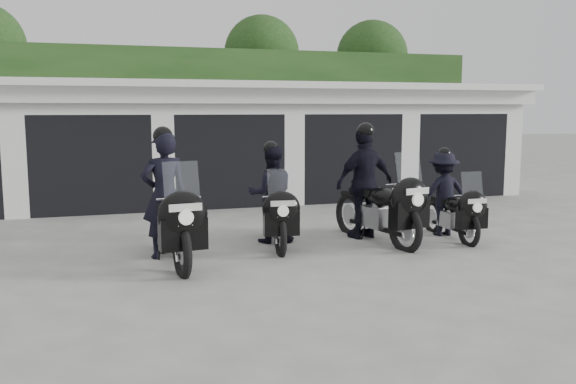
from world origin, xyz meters
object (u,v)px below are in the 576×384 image
object	(u,v)px
police_bike_a	(169,208)
police_bike_b	(273,200)
police_bike_c	(371,189)
police_bike_d	(447,198)

from	to	relation	value
police_bike_a	police_bike_b	world-z (taller)	police_bike_a
police_bike_c	police_bike_a	bearing A→B (deg)	178.09
police_bike_c	police_bike_d	distance (m)	1.46
police_bike_a	police_bike_b	bearing A→B (deg)	17.03
police_bike_a	police_bike_c	size ratio (longest dim) A/B	1.00
police_bike_a	police_bike_d	world-z (taller)	police_bike_a
police_bike_b	police_bike_c	distance (m)	1.79
police_bike_a	police_bike_c	xyz separation A→B (m)	(3.61, 0.59, 0.07)
police_bike_b	police_bike_d	world-z (taller)	police_bike_b
police_bike_a	police_bike_b	distance (m)	1.99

